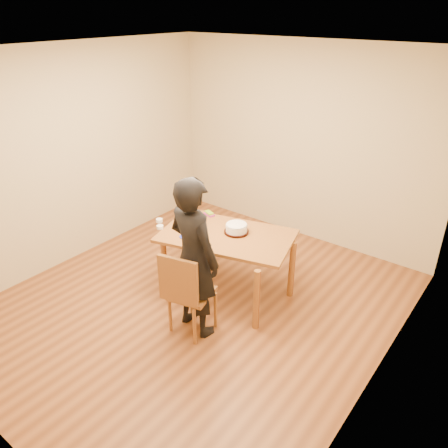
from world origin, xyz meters
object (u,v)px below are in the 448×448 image
Objects in this scene: person at (194,258)px; dining_table at (227,236)px; dining_chair at (192,293)px; cake_plate at (236,232)px; cake at (236,228)px.

dining_table is at bearing -70.54° from person.
cake_plate is at bearing 82.40° from dining_chair.
dining_chair is at bearing -94.22° from dining_table.
person is at bearing -83.89° from cake.
dining_table is at bearing -120.79° from cake_plate.
person is at bearing -83.89° from cake_plate.
person is (0.15, -0.73, 0.12)m from dining_table.
dining_table is 0.75m from person.
person reaches higher than cake.
dining_chair is (0.15, -0.78, -0.28)m from dining_table.
dining_table is 0.14m from cake.
cake_plate is at bearing 0.00° from cake.
person reaches higher than dining_table.
cake is (0.00, 0.00, 0.05)m from cake_plate.
cake_plate is 0.84m from person.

